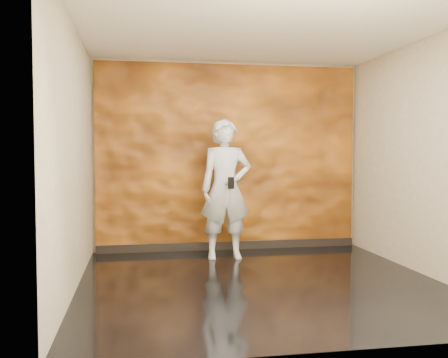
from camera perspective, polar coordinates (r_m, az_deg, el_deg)
room at (r=5.54m, az=4.24°, el=2.51°), size 4.02×4.02×2.81m
feature_wall at (r=7.45m, az=0.56°, el=2.49°), size 3.90×0.06×2.75m
baseboard at (r=7.54m, az=0.61°, el=-7.59°), size 3.90×0.04×0.12m
man at (r=6.81m, az=0.20°, el=-1.17°), size 0.70×0.46×1.90m
phone at (r=6.56m, az=0.81°, el=-0.46°), size 0.09×0.04×0.16m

